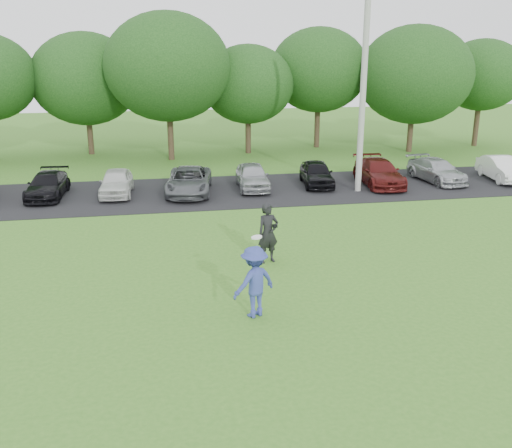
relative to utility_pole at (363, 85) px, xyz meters
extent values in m
plane|color=#397120|center=(-6.47, -11.92, -4.97)|extent=(100.00, 100.00, 0.00)
cube|color=black|center=(-6.47, 1.08, -4.96)|extent=(32.00, 6.50, 0.03)
cylinder|color=#A3A49F|center=(0.00, 0.00, 0.00)|extent=(0.28, 0.28, 9.95)
imported|color=#344193|center=(-7.17, -12.10, -4.04)|extent=(1.40, 1.17, 1.88)
cylinder|color=white|center=(-7.13, -12.20, -2.81)|extent=(0.27, 0.27, 0.07)
imported|color=black|center=(-6.07, -8.39, -4.01)|extent=(0.81, 0.64, 1.94)
cube|color=black|center=(-5.89, -8.57, -3.72)|extent=(0.16, 0.13, 0.10)
imported|color=black|center=(-14.37, 1.40, -4.39)|extent=(1.74, 3.87, 1.10)
imported|color=silver|center=(-11.30, 1.23, -4.35)|extent=(1.55, 3.56, 1.19)
imported|color=#525559|center=(-7.97, 0.91, -4.35)|extent=(2.55, 4.53, 1.20)
imported|color=#A3A6AA|center=(-4.89, 1.30, -4.33)|extent=(1.61, 3.66, 1.22)
imported|color=black|center=(-1.63, 1.47, -4.34)|extent=(1.83, 3.68, 1.20)
imported|color=#4F1211|center=(1.43, 1.01, -4.32)|extent=(1.98, 4.38, 1.24)
imported|color=#A4A7AB|center=(4.62, 1.20, -4.38)|extent=(2.06, 4.06, 1.13)
imported|color=white|center=(8.04, 0.85, -4.34)|extent=(1.72, 3.77, 1.20)
cylinder|color=#38281C|center=(-13.47, 12.48, -3.87)|extent=(0.36, 0.36, 2.20)
ellipsoid|color=#214C19|center=(-13.47, 12.48, -0.27)|extent=(6.68, 6.68, 5.68)
cylinder|color=#38281C|center=(-8.47, 9.68, -3.62)|extent=(0.36, 0.36, 2.70)
ellipsoid|color=#214C19|center=(-8.47, 9.68, 0.51)|extent=(7.42, 7.42, 6.31)
cylinder|color=#38281C|center=(-3.47, 11.08, -3.87)|extent=(0.36, 0.36, 2.20)
ellipsoid|color=#214C19|center=(-3.47, 11.08, -0.61)|extent=(5.76, 5.76, 4.90)
cylinder|color=#38281C|center=(1.53, 12.48, -3.62)|extent=(0.36, 0.36, 2.70)
ellipsoid|color=#214C19|center=(1.53, 12.48, 0.16)|extent=(6.50, 6.50, 5.53)
cylinder|color=#38281C|center=(7.03, 9.68, -3.87)|extent=(0.36, 0.36, 2.20)
ellipsoid|color=#214C19|center=(7.03, 9.68, -0.06)|extent=(7.24, 7.24, 6.15)
cylinder|color=#38281C|center=(12.53, 11.08, -3.62)|extent=(0.36, 0.36, 2.70)
ellipsoid|color=#214C19|center=(12.53, 11.08, -0.18)|extent=(5.58, 5.58, 4.74)
camera|label=1|loc=(-9.49, -25.22, 1.66)|focal=40.00mm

